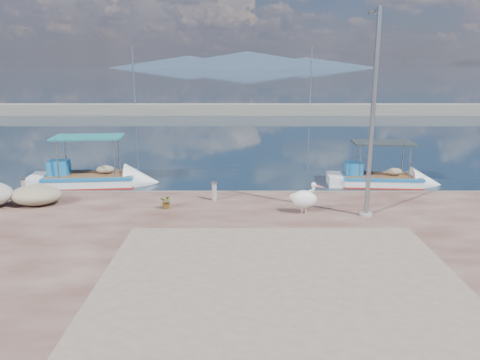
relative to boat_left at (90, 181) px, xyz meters
name	(u,v)px	position (x,y,z in m)	size (l,w,h in m)	color
ground	(240,249)	(7.23, -7.94, -0.22)	(1400.00, 1400.00, 0.00)	#162635
quay	(240,357)	(7.23, -13.94, 0.03)	(44.00, 22.00, 0.50)	#46231E
quay_patch	(280,276)	(8.23, -10.94, 0.29)	(9.00, 7.00, 0.01)	gray
breakwater	(240,109)	(7.23, 32.06, 0.39)	(120.00, 2.20, 7.50)	gray
mountains	(243,61)	(11.63, 642.06, 9.29)	(370.00, 280.00, 22.00)	#28384C
boat_left	(90,181)	(0.00, 0.00, 0.00)	(5.96, 2.45, 2.79)	white
boat_right	(379,181)	(13.97, 0.06, -0.03)	(5.25, 2.07, 2.47)	white
pelican	(305,198)	(9.54, -5.85, 0.83)	(1.23, 0.83, 1.17)	tan
lamp_post	(372,122)	(11.68, -6.10, 3.58)	(0.44, 0.96, 7.00)	gray
bollard_near	(214,190)	(6.23, -4.23, 0.69)	(0.25, 0.25, 0.75)	gray
bollard_far	(23,185)	(-1.63, -3.34, 0.66)	(0.23, 0.23, 0.70)	gray
potted_plant	(167,202)	(4.53, -5.28, 0.54)	(0.47, 0.41, 0.52)	#33722D
net_pile_b	(36,195)	(-0.51, -4.76, 0.65)	(1.89, 1.47, 0.74)	#C2B490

